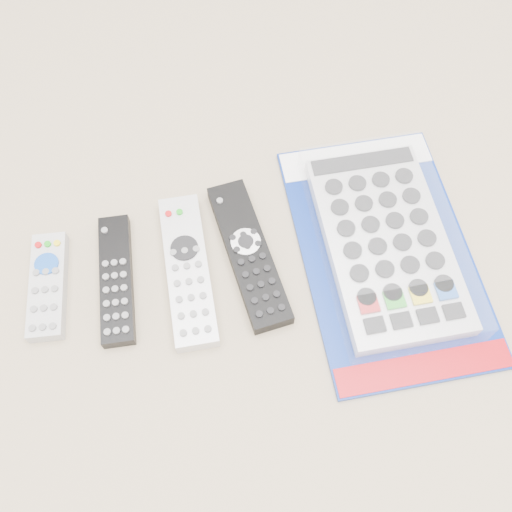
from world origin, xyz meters
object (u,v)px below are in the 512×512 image
object	(u,v)px
remote_slim_black	(116,280)
remote_silver_dvd	(188,270)
remote_large_black	(249,254)
jumbo_remote_packaged	(387,242)
remote_small_grey	(48,286)

from	to	relation	value
remote_slim_black	remote_silver_dvd	xyz separation A→B (m)	(0.09, -0.02, 0.00)
remote_large_black	jumbo_remote_packaged	size ratio (longest dim) A/B	0.55
remote_slim_black	remote_large_black	xyz separation A→B (m)	(0.18, -0.02, 0.00)
remote_small_grey	jumbo_remote_packaged	distance (m)	0.45
remote_large_black	remote_silver_dvd	bearing A→B (deg)	179.20
jumbo_remote_packaged	remote_silver_dvd	bearing A→B (deg)	177.61
remote_slim_black	remote_small_grey	bearing A→B (deg)	177.68
remote_slim_black	remote_large_black	world-z (taller)	remote_large_black
remote_small_grey	remote_large_black	world-z (taller)	remote_large_black
remote_silver_dvd	remote_large_black	xyz separation A→B (m)	(0.08, -0.00, -0.00)
remote_small_grey	remote_large_black	size ratio (longest dim) A/B	0.69
remote_silver_dvd	remote_slim_black	bearing A→B (deg)	177.85
remote_silver_dvd	remote_large_black	size ratio (longest dim) A/B	1.01
remote_small_grey	remote_silver_dvd	size ratio (longest dim) A/B	0.69
remote_small_grey	remote_slim_black	distance (m)	0.09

